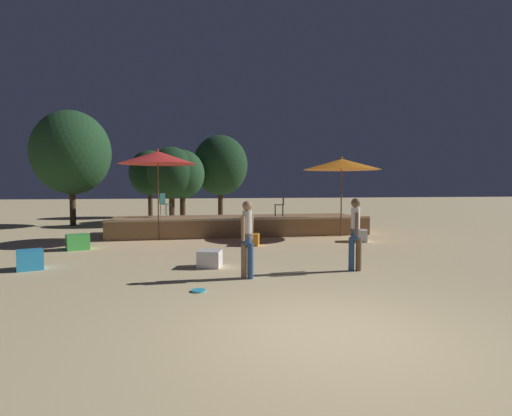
{
  "coord_description": "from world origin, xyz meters",
  "views": [
    {
      "loc": [
        -1.93,
        -4.88,
        1.93
      ],
      "look_at": [
        0.0,
        5.2,
        1.38
      ],
      "focal_mm": 28.0,
      "sensor_mm": 36.0,
      "label": 1
    }
  ],
  "objects_px": {
    "patio_umbrella_1": "(342,164)",
    "cube_seat_4": "(78,242)",
    "patio_umbrella_0": "(158,158)",
    "frisbee_disc": "(199,291)",
    "cube_seat_3": "(30,260)",
    "background_tree_2": "(150,173)",
    "person_1": "(247,237)",
    "background_tree_3": "(71,153)",
    "background_tree_0": "(182,174)",
    "cube_seat_0": "(210,259)",
    "background_tree_1": "(172,173)",
    "bistro_chair_0": "(164,202)",
    "bistro_chair_1": "(281,202)",
    "cube_seat_2": "(251,240)",
    "cube_seat_1": "(359,236)",
    "background_tree_4": "(220,165)",
    "person_0": "(355,232)"
  },
  "relations": [
    {
      "from": "background_tree_0",
      "to": "background_tree_4",
      "type": "xyz_separation_m",
      "value": [
        2.12,
        1.7,
        0.57
      ]
    },
    {
      "from": "background_tree_2",
      "to": "cube_seat_1",
      "type": "bearing_deg",
      "value": -58.23
    },
    {
      "from": "patio_umbrella_1",
      "to": "background_tree_2",
      "type": "xyz_separation_m",
      "value": [
        -7.95,
        11.43,
        -0.01
      ]
    },
    {
      "from": "cube_seat_1",
      "to": "background_tree_1",
      "type": "distance_m",
      "value": 10.34
    },
    {
      "from": "person_0",
      "to": "background_tree_0",
      "type": "relative_size",
      "value": 0.44
    },
    {
      "from": "person_1",
      "to": "cube_seat_0",
      "type": "bearing_deg",
      "value": -18.97
    },
    {
      "from": "background_tree_2",
      "to": "background_tree_4",
      "type": "xyz_separation_m",
      "value": [
        4.09,
        -3.33,
        0.35
      ]
    },
    {
      "from": "patio_umbrella_0",
      "to": "person_0",
      "type": "distance_m",
      "value": 8.06
    },
    {
      "from": "person_0",
      "to": "background_tree_4",
      "type": "height_order",
      "value": "background_tree_4"
    },
    {
      "from": "bistro_chair_1",
      "to": "background_tree_1",
      "type": "xyz_separation_m",
      "value": [
        -4.36,
        5.23,
        1.31
      ]
    },
    {
      "from": "cube_seat_0",
      "to": "person_0",
      "type": "xyz_separation_m",
      "value": [
        3.24,
        -1.06,
        0.69
      ]
    },
    {
      "from": "bistro_chair_1",
      "to": "frisbee_disc",
      "type": "relative_size",
      "value": 3.37
    },
    {
      "from": "background_tree_0",
      "to": "background_tree_3",
      "type": "bearing_deg",
      "value": 178.91
    },
    {
      "from": "patio_umbrella_1",
      "to": "person_1",
      "type": "relative_size",
      "value": 1.88
    },
    {
      "from": "cube_seat_3",
      "to": "background_tree_2",
      "type": "distance_m",
      "value": 16.16
    },
    {
      "from": "frisbee_disc",
      "to": "cube_seat_3",
      "type": "bearing_deg",
      "value": 144.09
    },
    {
      "from": "bistro_chair_1",
      "to": "background_tree_0",
      "type": "distance_m",
      "value": 6.83
    },
    {
      "from": "cube_seat_0",
      "to": "background_tree_1",
      "type": "bearing_deg",
      "value": 95.61
    },
    {
      "from": "person_1",
      "to": "background_tree_3",
      "type": "height_order",
      "value": "background_tree_3"
    },
    {
      "from": "frisbee_disc",
      "to": "background_tree_0",
      "type": "relative_size",
      "value": 0.07
    },
    {
      "from": "patio_umbrella_1",
      "to": "background_tree_2",
      "type": "distance_m",
      "value": 13.92
    },
    {
      "from": "cube_seat_0",
      "to": "bistro_chair_1",
      "type": "distance_m",
      "value": 6.79
    },
    {
      "from": "person_1",
      "to": "background_tree_1",
      "type": "xyz_separation_m",
      "value": [
        -1.78,
        12.41,
        1.74
      ]
    },
    {
      "from": "cube_seat_4",
      "to": "background_tree_3",
      "type": "distance_m",
      "value": 8.93
    },
    {
      "from": "cube_seat_0",
      "to": "background_tree_3",
      "type": "distance_m",
      "value": 13.33
    },
    {
      "from": "patio_umbrella_0",
      "to": "cube_seat_4",
      "type": "height_order",
      "value": "patio_umbrella_0"
    },
    {
      "from": "patio_umbrella_0",
      "to": "cube_seat_0",
      "type": "height_order",
      "value": "patio_umbrella_0"
    },
    {
      "from": "person_0",
      "to": "background_tree_1",
      "type": "bearing_deg",
      "value": -55.87
    },
    {
      "from": "cube_seat_2",
      "to": "background_tree_1",
      "type": "relative_size",
      "value": 0.16
    },
    {
      "from": "person_0",
      "to": "background_tree_2",
      "type": "height_order",
      "value": "background_tree_2"
    },
    {
      "from": "patio_umbrella_1",
      "to": "cube_seat_4",
      "type": "distance_m",
      "value": 9.69
    },
    {
      "from": "background_tree_1",
      "to": "cube_seat_1",
      "type": "bearing_deg",
      "value": -49.18
    },
    {
      "from": "cube_seat_2",
      "to": "background_tree_4",
      "type": "bearing_deg",
      "value": 90.15
    },
    {
      "from": "patio_umbrella_0",
      "to": "cube_seat_4",
      "type": "bearing_deg",
      "value": -144.09
    },
    {
      "from": "cube_seat_0",
      "to": "cube_seat_1",
      "type": "relative_size",
      "value": 0.92
    },
    {
      "from": "cube_seat_3",
      "to": "bistro_chair_0",
      "type": "bearing_deg",
      "value": 67.89
    },
    {
      "from": "background_tree_4",
      "to": "patio_umbrella_1",
      "type": "bearing_deg",
      "value": -64.52
    },
    {
      "from": "cube_seat_0",
      "to": "person_1",
      "type": "bearing_deg",
      "value": -62.75
    },
    {
      "from": "cube_seat_4",
      "to": "frisbee_disc",
      "type": "bearing_deg",
      "value": -58.94
    },
    {
      "from": "patio_umbrella_0",
      "to": "bistro_chair_0",
      "type": "distance_m",
      "value": 2.8
    },
    {
      "from": "background_tree_1",
      "to": "cube_seat_0",
      "type": "bearing_deg",
      "value": -84.39
    },
    {
      "from": "cube_seat_0",
      "to": "cube_seat_3",
      "type": "relative_size",
      "value": 0.93
    },
    {
      "from": "bistro_chair_1",
      "to": "person_0",
      "type": "bearing_deg",
      "value": 9.43
    },
    {
      "from": "patio_umbrella_0",
      "to": "frisbee_disc",
      "type": "xyz_separation_m",
      "value": [
        1.08,
        -7.38,
        -2.94
      ]
    },
    {
      "from": "patio_umbrella_1",
      "to": "cube_seat_0",
      "type": "height_order",
      "value": "patio_umbrella_1"
    },
    {
      "from": "cube_seat_1",
      "to": "frisbee_disc",
      "type": "xyz_separation_m",
      "value": [
        -5.85,
        -5.69,
        -0.19
      ]
    },
    {
      "from": "frisbee_disc",
      "to": "background_tree_3",
      "type": "relative_size",
      "value": 0.05
    },
    {
      "from": "frisbee_disc",
      "to": "background_tree_2",
      "type": "distance_m",
      "value": 18.93
    },
    {
      "from": "cube_seat_1",
      "to": "bistro_chair_1",
      "type": "xyz_separation_m",
      "value": [
        -2.21,
        2.37,
        1.09
      ]
    },
    {
      "from": "cube_seat_3",
      "to": "bistro_chair_0",
      "type": "height_order",
      "value": "bistro_chair_0"
    }
  ]
}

